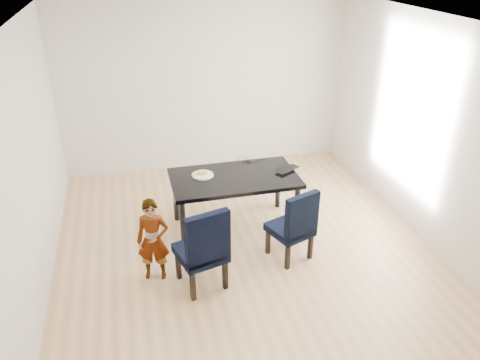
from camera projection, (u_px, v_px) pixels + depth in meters
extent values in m
cube|color=tan|center=(244.00, 248.00, 5.80)|extent=(4.50, 5.00, 0.01)
cube|color=white|center=(245.00, 20.00, 4.56)|extent=(4.50, 5.00, 0.01)
cube|color=silver|center=(204.00, 87.00, 7.35)|extent=(4.50, 0.01, 2.70)
cube|color=silver|center=(342.00, 297.00, 3.02)|extent=(4.50, 0.01, 2.70)
cube|color=silver|center=(28.00, 170.00, 4.70)|extent=(0.01, 5.00, 2.70)
cube|color=white|center=(424.00, 130.00, 5.67)|extent=(0.01, 5.00, 2.70)
cube|color=black|center=(234.00, 202.00, 6.06)|extent=(1.60, 0.90, 0.75)
cube|color=black|center=(200.00, 246.00, 4.98)|extent=(0.59, 0.61, 1.00)
cube|color=black|center=(290.00, 223.00, 5.46)|extent=(0.58, 0.59, 0.92)
imported|color=orange|center=(153.00, 240.00, 5.10)|extent=(0.40, 0.30, 0.98)
cylinder|color=silver|center=(203.00, 175.00, 5.91)|extent=(0.30, 0.30, 0.02)
ellipsoid|color=#B59B40|center=(202.00, 172.00, 5.90)|extent=(0.17, 0.11, 0.06)
imported|color=black|center=(284.00, 169.00, 6.06)|extent=(0.41, 0.36, 0.03)
torus|color=black|center=(246.00, 163.00, 6.25)|extent=(0.15, 0.15, 0.01)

